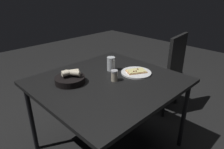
# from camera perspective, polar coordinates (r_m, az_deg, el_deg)

# --- Properties ---
(ground) EXTENTS (8.00, 8.00, 0.00)m
(ground) POSITION_cam_1_polar(r_m,az_deg,el_deg) (2.10, -0.91, -19.74)
(ground) COLOR black
(dining_table) EXTENTS (1.15, 1.07, 0.72)m
(dining_table) POSITION_cam_1_polar(r_m,az_deg,el_deg) (1.71, -1.06, -3.23)
(dining_table) COLOR black
(dining_table) RESTS_ON ground
(pizza_plate) EXTENTS (0.27, 0.27, 0.04)m
(pizza_plate) POSITION_cam_1_polar(r_m,az_deg,el_deg) (1.82, 6.88, 0.63)
(pizza_plate) COLOR white
(pizza_plate) RESTS_ON dining_table
(bread_basket) EXTENTS (0.24, 0.24, 0.11)m
(bread_basket) POSITION_cam_1_polar(r_m,az_deg,el_deg) (1.66, -11.74, -1.19)
(bread_basket) COLOR black
(bread_basket) RESTS_ON dining_table
(beer_glass) EXTENTS (0.07, 0.07, 0.13)m
(beer_glass) POSITION_cam_1_polar(r_m,az_deg,el_deg) (1.86, -0.28, 2.87)
(beer_glass) COLOR silver
(beer_glass) RESTS_ON dining_table
(pepper_shaker) EXTENTS (0.06, 0.06, 0.09)m
(pepper_shaker) POSITION_cam_1_polar(r_m,az_deg,el_deg) (1.65, 0.67, -0.48)
(pepper_shaker) COLOR #BFB299
(pepper_shaker) RESTS_ON dining_table
(chair_near) EXTENTS (0.49, 0.49, 0.96)m
(chair_near) POSITION_cam_1_polar(r_m,az_deg,el_deg) (2.50, 15.16, 1.62)
(chair_near) COLOR black
(chair_near) RESTS_ON ground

